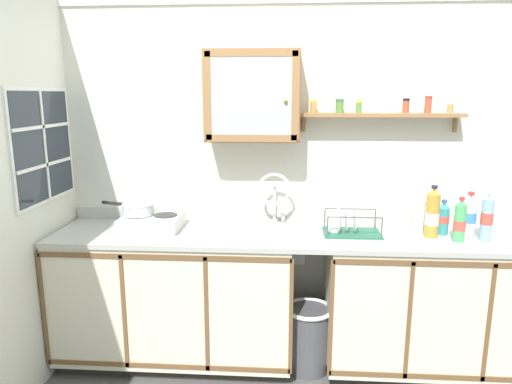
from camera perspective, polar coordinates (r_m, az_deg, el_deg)
name	(u,v)px	position (r m, az deg, el deg)	size (l,w,h in m)	color
back_wall	(297,178)	(3.14, 5.16, 1.79)	(3.74, 0.07, 2.41)	silver
lower_cabinet_run	(177,298)	(3.16, -9.89, -12.96)	(1.54, 0.58, 0.88)	black
lower_cabinet_run_right	(432,306)	(3.23, 21.19, -13.13)	(1.38, 0.58, 0.88)	black
countertop	(297,236)	(2.92, 5.18, -5.50)	(3.10, 0.60, 0.03)	#B2B2AD
backsplash	(296,216)	(3.17, 5.09, -3.04)	(3.10, 0.02, 0.08)	#B2B2AD
sink	(271,233)	(2.96, 1.87, -5.12)	(0.51, 0.46, 0.51)	silver
hot_plate_stove	(152,223)	(3.06, -12.94, -3.74)	(0.38, 0.31, 0.09)	silver
saucepan	(138,208)	(3.09, -14.58, -1.98)	(0.38, 0.21, 0.07)	silver
bottle_water_clear_0	(469,216)	(3.13, 25.11, -2.69)	(0.08, 0.08, 0.28)	silver
bottle_soda_green_1	(460,222)	(2.98, 24.14, -3.40)	(0.07, 0.07, 0.27)	#4CB266
bottle_juice_amber_2	(432,214)	(3.00, 21.19, -2.58)	(0.08, 0.08, 0.33)	gold
bottle_detergent_teal_3	(443,218)	(3.10, 22.34, -3.07)	(0.07, 0.07, 0.22)	teal
bottle_water_blue_4	(487,218)	(3.05, 26.91, -2.89)	(0.07, 0.07, 0.31)	#8CB7E0
bottle_opaque_white_5	(419,214)	(3.09, 19.71, -2.61)	(0.08, 0.08, 0.27)	white
dish_rack	(350,228)	(2.95, 11.65, -4.44)	(0.35, 0.23, 0.17)	#26664C
mug	(335,224)	(2.95, 9.80, -4.02)	(0.08, 0.12, 0.11)	white
wall_cabinet	(253,96)	(2.95, -0.42, 11.89)	(0.60, 0.27, 0.57)	#996B42
spice_shelf	(381,113)	(3.06, 15.33, 9.49)	(1.03, 0.14, 0.23)	#996B42
window	(43,146)	(3.09, -25.13, 5.25)	(0.03, 0.68, 0.70)	#262D38
trash_bin	(308,337)	(3.14, 6.53, -17.55)	(0.31, 0.31, 0.44)	#4C4C51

